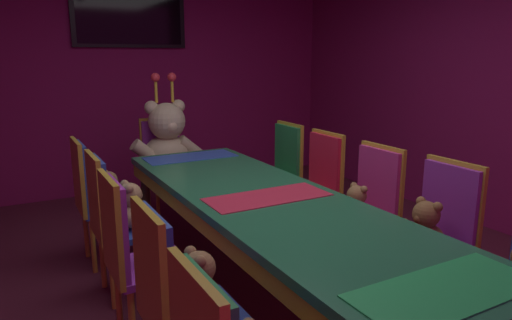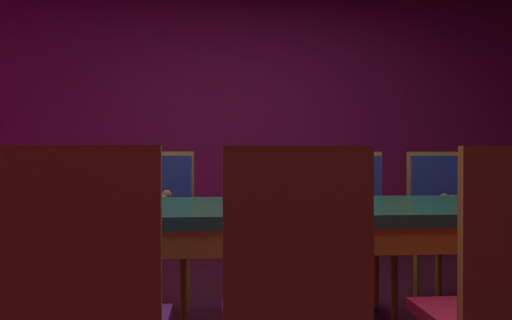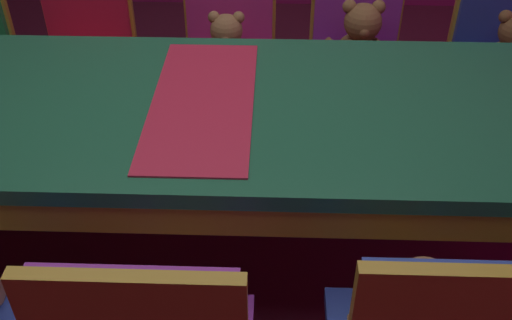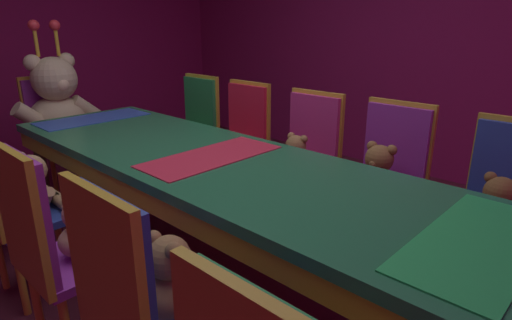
{
  "view_description": "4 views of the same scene",
  "coord_description": "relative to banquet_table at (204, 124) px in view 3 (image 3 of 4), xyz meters",
  "views": [
    {
      "loc": [
        -1.37,
        -2.34,
        1.59
      ],
      "look_at": [
        0.06,
        0.26,
        0.92
      ],
      "focal_mm": 32.42,
      "sensor_mm": 36.0,
      "label": 1
    },
    {
      "loc": [
        2.26,
        -0.25,
        0.96
      ],
      "look_at": [
        0.06,
        -0.07,
        0.94
      ],
      "focal_mm": 35.53,
      "sensor_mm": 36.0,
      "label": 2
    },
    {
      "loc": [
        -1.59,
        -0.22,
        1.74
      ],
      "look_at": [
        -0.23,
        -0.18,
        0.69
      ],
      "focal_mm": 41.79,
      "sensor_mm": 36.0,
      "label": 3
    },
    {
      "loc": [
        -1.37,
        -1.62,
        1.42
      ],
      "look_at": [
        0.1,
        -0.23,
        0.75
      ],
      "focal_mm": 29.53,
      "sensor_mm": 36.0,
      "label": 4
    }
  ],
  "objects": [
    {
      "name": "ground_plane",
      "position": [
        0.0,
        0.0,
        -0.66
      ],
      "size": [
        7.9,
        7.9,
        0.0
      ],
      "primitive_type": "plane",
      "color": "#591E33"
    },
    {
      "name": "banquet_table",
      "position": [
        0.0,
        0.0,
        0.0
      ],
      "size": [
        0.9,
        3.09,
        0.75
      ],
      "color": "#26724C",
      "rests_on": "ground_plane"
    },
    {
      "name": "teddy_left_1",
      "position": [
        -0.68,
        -0.58,
        -0.07
      ],
      "size": [
        0.25,
        0.32,
        0.3
      ],
      "color": "#9E7247",
      "rests_on": "chair_left_1"
    },
    {
      "name": "chair_right_0",
      "position": [
        0.82,
        -1.21,
        -0.06
      ],
      "size": [
        0.42,
        0.41,
        0.98
      ],
      "rotation": [
        0.0,
        0.0,
        3.14
      ],
      "color": "#2D47B2",
      "rests_on": "ground_plane"
    },
    {
      "name": "teddy_right_0",
      "position": [
        0.68,
        -1.21,
        -0.07
      ],
      "size": [
        0.25,
        0.32,
        0.3
      ],
      "rotation": [
        0.0,
        0.0,
        3.14
      ],
      "color": "brown",
      "rests_on": "chair_right_0"
    },
    {
      "name": "chair_right_1",
      "position": [
        0.86,
        -0.59,
        -0.06
      ],
      "size": [
        0.42,
        0.41,
        0.98
      ],
      "rotation": [
        0.0,
        0.0,
        3.14
      ],
      "color": "purple",
      "rests_on": "ground_plane"
    },
    {
      "name": "teddy_right_1",
      "position": [
        0.72,
        -0.59,
        -0.06
      ],
      "size": [
        0.26,
        0.34,
        0.32
      ],
      "rotation": [
        0.0,
        0.0,
        3.14
      ],
      "color": "olive",
      "rests_on": "chair_right_1"
    },
    {
      "name": "chair_right_2",
      "position": [
        0.83,
        -0.02,
        -0.06
      ],
      "size": [
        0.42,
        0.41,
        0.98
      ],
      "rotation": [
        0.0,
        0.0,
        3.14
      ],
      "color": "#CC338C",
      "rests_on": "ground_plane"
    },
    {
      "name": "teddy_right_2",
      "position": [
        0.69,
        -0.02,
        -0.08
      ],
      "size": [
        0.22,
        0.29,
        0.27
      ],
      "rotation": [
        0.0,
        0.0,
        3.14
      ],
      "color": "#9E7247",
      "rests_on": "chair_right_2"
    },
    {
      "name": "chair_right_3",
      "position": [
        0.85,
        0.63,
        -0.06
      ],
      "size": [
        0.42,
        0.41,
        0.98
      ],
      "rotation": [
        0.0,
        0.0,
        3.14
      ],
      "color": "red",
      "rests_on": "ground_plane"
    }
  ]
}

